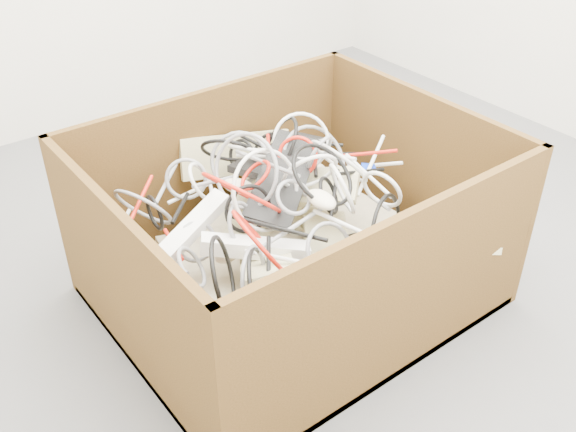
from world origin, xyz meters
TOP-DOWN VIEW (x-y plane):
  - ground at (0.00, 0.00)m, footprint 3.00×3.00m
  - cardboard_box at (-0.25, -0.13)m, footprint 1.12×0.94m
  - keyboard_pile at (-0.21, -0.10)m, footprint 0.86×0.94m
  - mice_scatter at (-0.26, -0.23)m, footprint 0.58×0.59m
  - power_strip_left at (-0.56, -0.09)m, footprint 0.29×0.14m
  - power_strip_right at (-0.44, -0.24)m, footprint 0.29×0.21m
  - vga_plug at (0.09, -0.12)m, footprint 0.06×0.06m
  - cable_tangle at (-0.30, -0.13)m, footprint 0.94×0.79m

SIDE VIEW (x-z plane):
  - ground at x=0.00m, z-range 0.00..0.00m
  - cardboard_box at x=-0.25m, z-range -0.14..0.44m
  - keyboard_pile at x=-0.21m, z-range 0.10..0.47m
  - mice_scatter at x=-0.26m, z-range 0.24..0.45m
  - power_strip_right at x=-0.44m, z-range 0.30..0.40m
  - vga_plug at x=0.09m, z-range 0.34..0.37m
  - power_strip_left at x=-0.56m, z-range 0.32..0.44m
  - cable_tangle at x=-0.30m, z-range 0.18..0.63m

